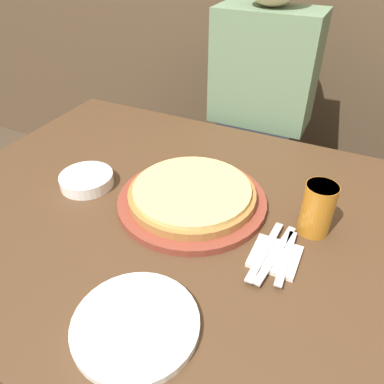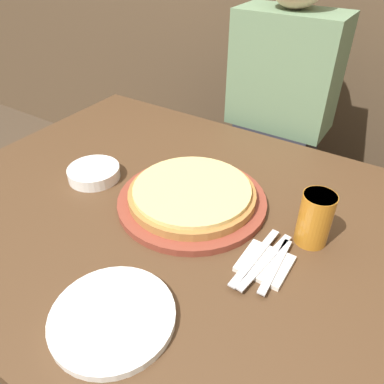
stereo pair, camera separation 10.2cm
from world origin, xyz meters
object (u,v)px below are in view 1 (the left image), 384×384
object	(u,v)px
side_bowl	(87,180)
dinner_knife	(275,254)
fork	(265,251)
diner_person	(258,129)
pizza_on_board	(192,196)
beer_glass	(318,207)
dinner_plate	(136,324)
spoon	(286,257)

from	to	relation	value
side_bowl	dinner_knife	distance (m)	0.59
fork	diner_person	size ratio (longest dim) A/B	0.17
pizza_on_board	diner_person	xyz separation A→B (m)	(-0.00, 0.64, -0.09)
beer_glass	dinner_plate	world-z (taller)	beer_glass
pizza_on_board	diner_person	world-z (taller)	diner_person
dinner_knife	dinner_plate	bearing A→B (deg)	-123.34
side_bowl	dinner_knife	xyz separation A→B (m)	(0.59, -0.05, -0.00)
pizza_on_board	beer_glass	world-z (taller)	beer_glass
pizza_on_board	beer_glass	size ratio (longest dim) A/B	2.98
side_bowl	beer_glass	bearing A→B (deg)	7.55
beer_glass	fork	distance (m)	0.17
spoon	diner_person	xyz separation A→B (m)	(-0.30, 0.75, -0.08)
fork	dinner_plate	bearing A→B (deg)	-119.85
pizza_on_board	side_bowl	xyz separation A→B (m)	(-0.32, -0.05, -0.01)
dinner_plate	spoon	size ratio (longest dim) A/B	1.37
fork	dinner_knife	xyz separation A→B (m)	(0.02, -0.00, 0.00)
beer_glass	fork	world-z (taller)	beer_glass
side_bowl	diner_person	world-z (taller)	diner_person
pizza_on_board	spoon	xyz separation A→B (m)	(0.29, -0.10, -0.01)
pizza_on_board	spoon	world-z (taller)	pizza_on_board
beer_glass	dinner_plate	size ratio (longest dim) A/B	0.55
side_bowl	dinner_knife	size ratio (longest dim) A/B	0.73
dinner_knife	spoon	world-z (taller)	same
side_bowl	diner_person	distance (m)	0.77
spoon	pizza_on_board	bearing A→B (deg)	160.28
beer_glass	dinner_knife	xyz separation A→B (m)	(-0.06, -0.14, -0.06)
beer_glass	spoon	distance (m)	0.16
side_bowl	dinner_knife	world-z (taller)	side_bowl
dinner_knife	spoon	distance (m)	0.03
fork	spoon	xyz separation A→B (m)	(0.05, -0.00, 0.00)
beer_glass	side_bowl	world-z (taller)	beer_glass
beer_glass	pizza_on_board	bearing A→B (deg)	-174.02
beer_glass	side_bowl	size ratio (longest dim) A/B	0.88
dinner_knife	diner_person	size ratio (longest dim) A/B	0.17
dinner_plate	fork	xyz separation A→B (m)	(0.17, 0.30, 0.01)
dinner_knife	pizza_on_board	bearing A→B (deg)	158.59
fork	diner_person	bearing A→B (deg)	108.22
beer_glass	dinner_plate	bearing A→B (deg)	-120.35
dinner_knife	spoon	bearing A→B (deg)	0.00
pizza_on_board	fork	size ratio (longest dim) A/B	1.91
diner_person	beer_glass	bearing A→B (deg)	-61.47
dinner_knife	diner_person	distance (m)	0.80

